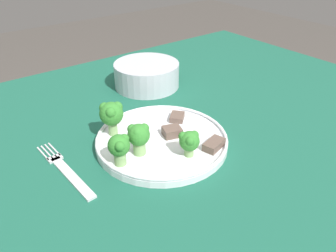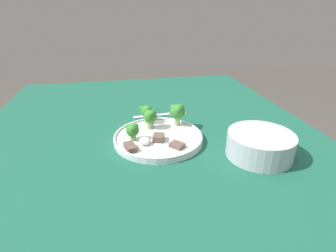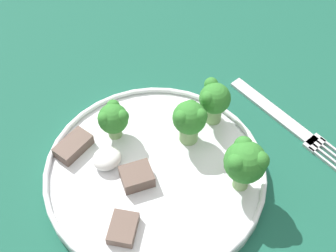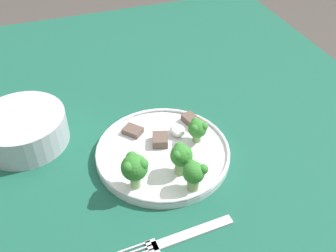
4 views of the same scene
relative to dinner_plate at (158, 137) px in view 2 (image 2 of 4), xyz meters
name	(u,v)px [view 2 (image 2 of 4)]	position (x,y,z in m)	size (l,w,h in m)	color
table	(153,174)	(0.00, -0.02, -0.11)	(1.26, 0.96, 0.78)	#195642
dinner_plate	(158,137)	(0.00, 0.00, 0.00)	(0.23, 0.23, 0.02)	white
fork	(160,115)	(-0.16, 0.03, -0.01)	(0.03, 0.18, 0.00)	silver
cream_bowl	(260,145)	(0.12, 0.22, 0.02)	(0.16, 0.16, 0.06)	#B7BCC6
broccoli_floret_near_rim_left	(145,112)	(-0.09, -0.02, 0.04)	(0.04, 0.03, 0.05)	#7FA866
broccoli_floret_center_left	(150,117)	(-0.05, -0.01, 0.04)	(0.04, 0.04, 0.05)	#7FA866
broccoli_floret_back_left	(133,130)	(0.01, -0.07, 0.03)	(0.03, 0.03, 0.04)	#7FA866
broccoli_floret_front_left	(178,112)	(-0.06, 0.07, 0.04)	(0.04, 0.04, 0.06)	#7FA866
meat_slice_front_slice	(177,145)	(0.07, 0.04, 0.01)	(0.04, 0.04, 0.01)	brown
meat_slice_middle_slice	(159,138)	(0.03, 0.00, 0.01)	(0.04, 0.04, 0.02)	brown
meat_slice_rear_slice	(130,147)	(0.06, -0.08, 0.01)	(0.05, 0.03, 0.01)	brown
sauce_dollop	(145,141)	(0.04, -0.04, 0.01)	(0.03, 0.03, 0.02)	white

